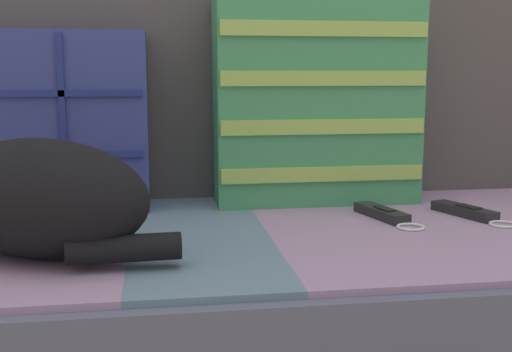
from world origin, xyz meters
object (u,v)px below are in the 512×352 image
throw_pillow_striped (316,101)px  game_remote_far (384,214)px  throw_pillow_quilted (27,122)px  couch (199,336)px  game_remote_near (467,212)px  sleeping_cat (32,201)px

throw_pillow_striped → game_remote_far: 0.28m
throw_pillow_quilted → throw_pillow_striped: bearing=-0.0°
couch → throw_pillow_quilted: bearing=150.0°
throw_pillow_striped → game_remote_near: bearing=-36.3°
game_remote_far → throw_pillow_striped: bearing=116.4°
throw_pillow_striped → game_remote_far: size_ratio=2.24×
couch → throw_pillow_striped: throw_pillow_striped is taller
throw_pillow_striped → game_remote_far: bearing=-63.6°
throw_pillow_quilted → sleeping_cat: bearing=-79.1°
throw_pillow_striped → sleeping_cat: bearing=-147.4°
couch → throw_pillow_striped: size_ratio=4.07×
couch → throw_pillow_quilted: 0.53m
game_remote_near → couch: bearing=179.8°
couch → game_remote_far: (0.35, 0.00, 0.22)m
game_remote_far → sleeping_cat: bearing=-165.9°
couch → sleeping_cat: (-0.25, -0.15, 0.29)m
throw_pillow_quilted → sleeping_cat: 0.35m
throw_pillow_quilted → game_remote_far: bearing=-15.0°
throw_pillow_striped → sleeping_cat: (-0.51, -0.33, -0.13)m
couch → throw_pillow_striped: 0.52m
couch → game_remote_far: size_ratio=9.09×
sleeping_cat → game_remote_far: 0.62m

